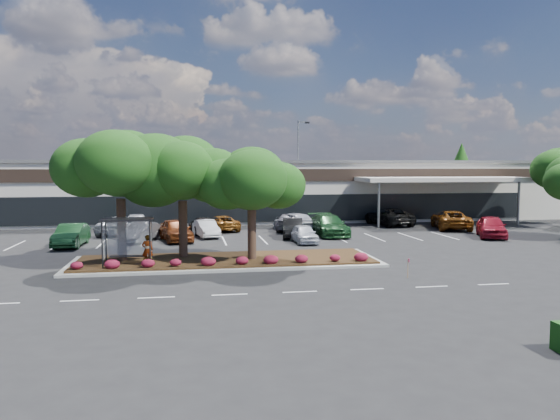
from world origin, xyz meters
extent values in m
plane|color=black|center=(0.00, 0.00, 0.00)|extent=(160.00, 160.00, 0.00)
cube|color=beige|center=(0.00, 34.00, 3.00)|extent=(80.00, 20.00, 6.00)
cube|color=#525254|center=(0.00, 34.00, 6.10)|extent=(80.40, 20.40, 0.30)
cube|color=black|center=(0.00, 23.95, 4.80)|extent=(80.00, 0.25, 1.20)
cube|color=black|center=(0.00, 23.95, 1.60)|extent=(60.00, 0.18, 2.60)
cube|color=#B80D1E|center=(-6.00, 23.88, 4.80)|extent=(6.00, 0.12, 1.00)
cube|color=beige|center=(20.00, 21.50, 4.40)|extent=(16.00, 5.00, 0.40)
cylinder|color=slate|center=(13.00, 19.50, 2.10)|extent=(0.24, 0.24, 4.20)
cylinder|color=slate|center=(27.00, 19.50, 2.10)|extent=(0.24, 0.24, 4.20)
cube|color=#9D9D98|center=(-2.00, 4.00, 0.07)|extent=(18.00, 6.00, 0.15)
cube|color=#453015|center=(-2.00, 4.00, 0.20)|extent=(17.20, 5.20, 0.12)
cube|color=silver|center=(-8.80, -4.00, 0.01)|extent=(1.60, 0.12, 0.01)
cube|color=silver|center=(-5.60, -4.00, 0.01)|extent=(1.60, 0.12, 0.01)
cube|color=silver|center=(-2.40, -4.00, 0.01)|extent=(1.60, 0.12, 0.01)
cube|color=silver|center=(0.80, -4.00, 0.01)|extent=(1.60, 0.12, 0.01)
cube|color=silver|center=(4.00, -4.00, 0.01)|extent=(1.60, 0.12, 0.01)
cube|color=silver|center=(7.20, -4.00, 0.01)|extent=(1.60, 0.12, 0.01)
cube|color=silver|center=(10.40, -4.00, 0.01)|extent=(1.60, 0.12, 0.01)
cube|color=silver|center=(-16.50, 13.50, 0.01)|extent=(0.12, 5.00, 0.01)
cube|color=silver|center=(-13.50, 13.50, 0.01)|extent=(0.12, 5.00, 0.01)
cube|color=silver|center=(-10.50, 13.50, 0.01)|extent=(0.12, 5.00, 0.01)
cube|color=silver|center=(-7.50, 13.50, 0.01)|extent=(0.12, 5.00, 0.01)
cube|color=silver|center=(-4.50, 13.50, 0.01)|extent=(0.12, 5.00, 0.01)
cube|color=silver|center=(-1.50, 13.50, 0.01)|extent=(0.12, 5.00, 0.01)
cube|color=silver|center=(1.50, 13.50, 0.01)|extent=(0.12, 5.00, 0.01)
cube|color=silver|center=(4.50, 13.50, 0.01)|extent=(0.12, 5.00, 0.01)
cube|color=silver|center=(7.50, 13.50, 0.01)|extent=(0.12, 5.00, 0.01)
cube|color=silver|center=(10.50, 13.50, 0.01)|extent=(0.12, 5.00, 0.01)
cube|color=silver|center=(13.50, 13.50, 0.01)|extent=(0.12, 5.00, 0.01)
cube|color=silver|center=(16.50, 13.50, 0.01)|extent=(0.12, 5.00, 0.01)
cylinder|color=black|center=(-8.75, 3.45, 1.51)|extent=(0.08, 0.08, 2.50)
cylinder|color=black|center=(-6.25, 3.45, 1.51)|extent=(0.08, 0.08, 2.50)
cylinder|color=black|center=(-8.75, 2.15, 1.51)|extent=(0.08, 0.08, 2.50)
cylinder|color=black|center=(-6.25, 2.15, 1.51)|extent=(0.08, 0.08, 2.50)
cube|color=black|center=(-7.50, 2.80, 2.80)|extent=(2.75, 1.55, 0.10)
cube|color=silver|center=(-7.50, 3.45, 1.63)|extent=(2.30, 0.03, 2.00)
cube|color=black|center=(-7.50, 3.05, 0.71)|extent=(2.00, 0.35, 0.06)
cone|color=#103E0E|center=(34.00, 44.00, 4.50)|extent=(3.96, 3.96, 9.00)
imported|color=#594C47|center=(-6.43, 2.64, 1.10)|extent=(0.63, 0.43, 1.68)
cube|color=#9D9D98|center=(7.20, 28.00, 0.20)|extent=(0.50, 0.50, 0.40)
cylinder|color=slate|center=(7.20, 28.00, 5.39)|extent=(0.14, 0.14, 9.99)
cube|color=slate|center=(7.62, 28.15, 10.24)|extent=(0.92, 0.50, 0.14)
cube|color=black|center=(8.10, 28.31, 10.17)|extent=(0.52, 0.43, 0.18)
cube|color=#A47B55|center=(6.88, -1.90, 0.50)|extent=(0.03, 0.03, 0.99)
cube|color=#FF4384|center=(6.93, -1.90, 0.91)|extent=(0.02, 0.14, 0.18)
imported|color=#1A4623|center=(-12.41, 12.39, 0.80)|extent=(1.89, 4.92, 1.60)
imported|color=#4F4F56|center=(-7.71, 14.19, 0.71)|extent=(3.00, 4.57, 1.42)
imported|color=white|center=(-2.77, 15.93, 0.68)|extent=(2.22, 4.32, 1.36)
imported|color=#6A2D10|center=(-5.12, 13.93, 0.84)|extent=(3.01, 5.25, 1.68)
imported|color=silver|center=(4.30, 11.44, 0.66)|extent=(1.68, 3.94, 1.33)
imported|color=black|center=(4.07, 14.67, 0.74)|extent=(2.33, 4.72, 1.49)
imported|color=#19441F|center=(7.17, 15.17, 0.85)|extent=(2.59, 5.94, 1.70)
imported|color=maroon|center=(19.73, 11.93, 0.86)|extent=(3.89, 5.44, 1.72)
imported|color=#AAADB5|center=(-9.62, 18.60, 0.77)|extent=(4.15, 6.03, 1.53)
imported|color=#ACB0B8|center=(-8.68, 21.13, 0.75)|extent=(2.52, 5.32, 1.50)
imported|color=brown|center=(-1.31, 19.98, 0.67)|extent=(3.31, 5.19, 1.33)
imported|color=black|center=(-2.93, 18.23, 0.70)|extent=(2.66, 5.08, 1.40)
imported|color=#ADAFB9|center=(4.94, 18.36, 0.86)|extent=(3.50, 5.43, 1.72)
imported|color=slate|center=(4.65, 19.34, 0.74)|extent=(3.38, 5.45, 1.48)
imported|color=black|center=(14.80, 21.64, 0.83)|extent=(3.63, 6.35, 1.67)
imported|color=#64340C|center=(19.22, 17.77, 0.84)|extent=(4.24, 6.55, 1.68)
camera|label=1|loc=(-4.17, -27.97, 5.77)|focal=35.00mm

